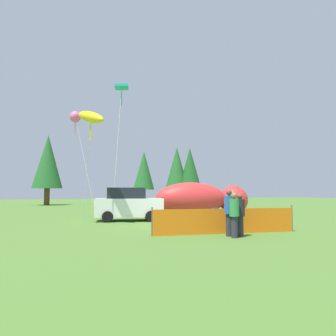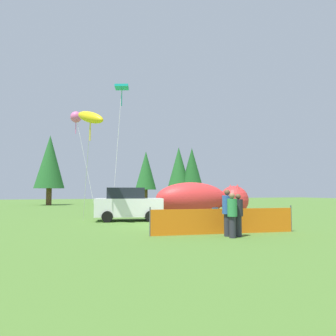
{
  "view_description": "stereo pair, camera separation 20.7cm",
  "coord_description": "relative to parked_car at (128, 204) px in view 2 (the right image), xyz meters",
  "views": [
    {
      "loc": [
        -5.79,
        -16.31,
        1.81
      ],
      "look_at": [
        1.12,
        3.71,
        3.29
      ],
      "focal_mm": 35.0,
      "sensor_mm": 36.0,
      "label": 1
    },
    {
      "loc": [
        -5.6,
        -16.38,
        1.81
      ],
      "look_at": [
        1.12,
        3.71,
        3.29
      ],
      "focal_mm": 35.0,
      "sensor_mm": 36.0,
      "label": 2
    }
  ],
  "objects": [
    {
      "name": "ground_plane",
      "position": [
        1.56,
        -3.35,
        -0.99
      ],
      "size": [
        120.0,
        120.0,
        0.0
      ],
      "primitive_type": "plane",
      "color": "#4C752D"
    },
    {
      "name": "parked_car",
      "position": [
        0.0,
        0.0,
        0.0
      ],
      "size": [
        4.3,
        2.6,
        2.01
      ],
      "rotation": [
        0.0,
        0.0,
        -0.19
      ],
      "color": "white",
      "rests_on": "ground"
    },
    {
      "name": "folding_chair",
      "position": [
        4.13,
        -3.25,
        -0.45
      ],
      "size": [
        0.6,
        0.6,
        0.9
      ],
      "rotation": [
        0.0,
        0.0,
        1.9
      ],
      "color": "#1959A5",
      "rests_on": "ground"
    },
    {
      "name": "inflatable_cat",
      "position": [
        6.12,
        2.82,
        0.14
      ],
      "size": [
        7.35,
        2.79,
        2.45
      ],
      "rotation": [
        0.0,
        0.0,
        -0.06
      ],
      "color": "red",
      "rests_on": "ground"
    },
    {
      "name": "safety_fence",
      "position": [
        2.66,
        -7.24,
        -0.46
      ],
      "size": [
        6.43,
        0.59,
        1.16
      ],
      "rotation": [
        0.0,
        0.0,
        -0.08
      ],
      "color": "orange",
      "rests_on": "ground"
    },
    {
      "name": "spectator_in_green_shirt",
      "position": [
        2.76,
        -8.21,
        -0.07
      ],
      "size": [
        0.37,
        0.37,
        1.7
      ],
      "color": "#2D2D38",
      "rests_on": "ground"
    },
    {
      "name": "spectator_in_red_shirt",
      "position": [
        2.4,
        -7.97,
        0.03
      ],
      "size": [
        0.41,
        0.41,
        1.87
      ],
      "color": "#2D2D38",
      "rests_on": "ground"
    },
    {
      "name": "spectator_in_grey_shirt",
      "position": [
        2.35,
        -8.44,
        -0.05
      ],
      "size": [
        0.38,
        0.38,
        1.73
      ],
      "color": "#2D2D38",
      "rests_on": "ground"
    },
    {
      "name": "kite_pink_octopus",
      "position": [
        -2.88,
        6.22,
        6.5
      ],
      "size": [
        1.91,
        2.36,
        7.96
      ],
      "color": "silver",
      "rests_on": "ground"
    },
    {
      "name": "kite_teal_diamond",
      "position": [
        -0.13,
        1.9,
        7.68
      ],
      "size": [
        1.4,
        2.3,
        8.96
      ],
      "color": "silver",
      "rests_on": "ground"
    },
    {
      "name": "kite_yellow_hero",
      "position": [
        -2.48,
        -1.6,
        4.83
      ],
      "size": [
        1.74,
        3.64,
        6.49
      ],
      "color": "silver",
      "rests_on": "ground"
    },
    {
      "name": "horizon_tree_east",
      "position": [
        17.03,
        30.69,
        4.55
      ],
      "size": [
        3.78,
        3.78,
        9.02
      ],
      "color": "brown",
      "rests_on": "ground"
    },
    {
      "name": "horizon_tree_west",
      "position": [
        -5.21,
        25.1,
        4.56
      ],
      "size": [
        3.79,
        3.79,
        9.04
      ],
      "color": "brown",
      "rests_on": "ground"
    },
    {
      "name": "horizon_tree_mid",
      "position": [
        15.07,
        31.71,
        4.66
      ],
      "size": [
        3.85,
        3.85,
        9.2
      ],
      "color": "brown",
      "rests_on": "ground"
    },
    {
      "name": "horizon_tree_northeast",
      "position": [
        10.1,
        34.56,
        4.3
      ],
      "size": [
        3.61,
        3.61,
        8.62
      ],
      "color": "brown",
      "rests_on": "ground"
    }
  ]
}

